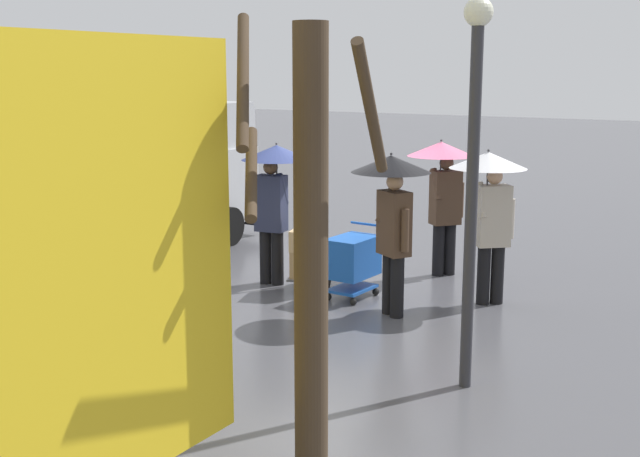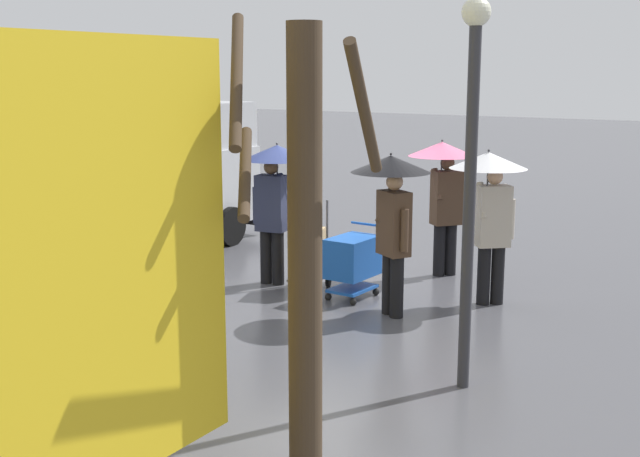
{
  "view_description": "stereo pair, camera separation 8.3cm",
  "coord_description": "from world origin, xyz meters",
  "px_view_note": "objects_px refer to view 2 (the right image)",
  "views": [
    {
      "loc": [
        -6.07,
        10.02,
        3.18
      ],
      "look_at": [
        -0.33,
        0.86,
        1.05
      ],
      "focal_mm": 45.1,
      "sensor_mm": 36.0,
      "label": 1
    },
    {
      "loc": [
        -6.14,
        9.98,
        3.18
      ],
      "look_at": [
        -0.33,
        0.86,
        1.05
      ],
      "focal_mm": 45.1,
      "sensor_mm": 36.0,
      "label": 2
    }
  ],
  "objects_px": {
    "pedestrian_black_side": "(444,176)",
    "street_lamp": "(471,156)",
    "bare_tree_near": "(303,266)",
    "pedestrian_white_side": "(490,192)",
    "pedestrian_far_side": "(392,196)",
    "shopping_cart_vendor": "(353,259)",
    "pedestrian_pink_side": "(275,180)",
    "cargo_van_parked_right": "(136,187)",
    "hand_dolly_boxes": "(308,254)"
  },
  "relations": [
    {
      "from": "pedestrian_white_side",
      "to": "cargo_van_parked_right",
      "type": "bearing_deg",
      "value": 2.42
    },
    {
      "from": "pedestrian_black_side",
      "to": "pedestrian_far_side",
      "type": "bearing_deg",
      "value": 97.01
    },
    {
      "from": "shopping_cart_vendor",
      "to": "hand_dolly_boxes",
      "type": "xyz_separation_m",
      "value": [
        0.74,
        0.03,
        -0.01
      ]
    },
    {
      "from": "pedestrian_pink_side",
      "to": "pedestrian_white_side",
      "type": "bearing_deg",
      "value": -167.02
    },
    {
      "from": "shopping_cart_vendor",
      "to": "street_lamp",
      "type": "height_order",
      "value": "street_lamp"
    },
    {
      "from": "pedestrian_black_side",
      "to": "pedestrian_white_side",
      "type": "bearing_deg",
      "value": 136.31
    },
    {
      "from": "pedestrian_pink_side",
      "to": "cargo_van_parked_right",
      "type": "bearing_deg",
      "value": -7.54
    },
    {
      "from": "shopping_cart_vendor",
      "to": "pedestrian_black_side",
      "type": "height_order",
      "value": "pedestrian_black_side"
    },
    {
      "from": "pedestrian_pink_side",
      "to": "pedestrian_far_side",
      "type": "xyz_separation_m",
      "value": [
        -2.18,
        0.43,
        0.0
      ]
    },
    {
      "from": "cargo_van_parked_right",
      "to": "bare_tree_near",
      "type": "distance_m",
      "value": 9.14
    },
    {
      "from": "hand_dolly_boxes",
      "to": "pedestrian_far_side",
      "type": "height_order",
      "value": "pedestrian_far_side"
    },
    {
      "from": "cargo_van_parked_right",
      "to": "pedestrian_black_side",
      "type": "relative_size",
      "value": 2.49
    },
    {
      "from": "pedestrian_black_side",
      "to": "bare_tree_near",
      "type": "xyz_separation_m",
      "value": [
        -2.02,
        6.94,
        0.27
      ]
    },
    {
      "from": "street_lamp",
      "to": "cargo_van_parked_right",
      "type": "bearing_deg",
      "value": -20.23
    },
    {
      "from": "pedestrian_black_side",
      "to": "street_lamp",
      "type": "xyz_separation_m",
      "value": [
        -2.07,
        4.08,
        0.79
      ]
    },
    {
      "from": "hand_dolly_boxes",
      "to": "pedestrian_white_side",
      "type": "bearing_deg",
      "value": -162.7
    },
    {
      "from": "street_lamp",
      "to": "pedestrian_far_side",
      "type": "bearing_deg",
      "value": -45.38
    },
    {
      "from": "hand_dolly_boxes",
      "to": "pedestrian_black_side",
      "type": "distance_m",
      "value": 2.5
    },
    {
      "from": "pedestrian_white_side",
      "to": "pedestrian_far_side",
      "type": "distance_m",
      "value": 1.45
    },
    {
      "from": "pedestrian_pink_side",
      "to": "bare_tree_near",
      "type": "xyz_separation_m",
      "value": [
        -3.92,
        5.11,
        0.27
      ]
    },
    {
      "from": "pedestrian_white_side",
      "to": "pedestrian_far_side",
      "type": "xyz_separation_m",
      "value": [
        0.9,
        1.14,
        0.01
      ]
    },
    {
      "from": "shopping_cart_vendor",
      "to": "bare_tree_near",
      "type": "xyz_separation_m",
      "value": [
        -2.55,
        5.08,
        1.29
      ]
    },
    {
      "from": "cargo_van_parked_right",
      "to": "hand_dolly_boxes",
      "type": "relative_size",
      "value": 4.06
    },
    {
      "from": "pedestrian_far_side",
      "to": "bare_tree_near",
      "type": "relative_size",
      "value": 0.6
    },
    {
      "from": "pedestrian_white_side",
      "to": "pedestrian_black_side",
      "type": "bearing_deg",
      "value": -43.69
    },
    {
      "from": "pedestrian_pink_side",
      "to": "pedestrian_black_side",
      "type": "distance_m",
      "value": 2.64
    },
    {
      "from": "pedestrian_pink_side",
      "to": "bare_tree_near",
      "type": "distance_m",
      "value": 6.44
    },
    {
      "from": "bare_tree_near",
      "to": "shopping_cart_vendor",
      "type": "bearing_deg",
      "value": -63.31
    },
    {
      "from": "pedestrian_far_side",
      "to": "pedestrian_white_side",
      "type": "bearing_deg",
      "value": -128.23
    },
    {
      "from": "hand_dolly_boxes",
      "to": "pedestrian_black_side",
      "type": "height_order",
      "value": "pedestrian_black_side"
    },
    {
      "from": "shopping_cart_vendor",
      "to": "street_lamp",
      "type": "bearing_deg",
      "value": 139.6
    },
    {
      "from": "pedestrian_white_side",
      "to": "street_lamp",
      "type": "bearing_deg",
      "value": 106.8
    },
    {
      "from": "bare_tree_near",
      "to": "hand_dolly_boxes",
      "type": "bearing_deg",
      "value": -56.92
    },
    {
      "from": "pedestrian_far_side",
      "to": "street_lamp",
      "type": "xyz_separation_m",
      "value": [
        -1.79,
        1.81,
        0.79
      ]
    },
    {
      "from": "street_lamp",
      "to": "shopping_cart_vendor",
      "type": "bearing_deg",
      "value": -40.4
    },
    {
      "from": "cargo_van_parked_right",
      "to": "hand_dolly_boxes",
      "type": "height_order",
      "value": "cargo_van_parked_right"
    },
    {
      "from": "pedestrian_pink_side",
      "to": "pedestrian_white_side",
      "type": "height_order",
      "value": "same"
    },
    {
      "from": "pedestrian_white_side",
      "to": "bare_tree_near",
      "type": "relative_size",
      "value": 0.6
    },
    {
      "from": "shopping_cart_vendor",
      "to": "hand_dolly_boxes",
      "type": "distance_m",
      "value": 0.74
    },
    {
      "from": "hand_dolly_boxes",
      "to": "bare_tree_near",
      "type": "relative_size",
      "value": 0.37
    },
    {
      "from": "hand_dolly_boxes",
      "to": "pedestrian_far_side",
      "type": "relative_size",
      "value": 0.61
    },
    {
      "from": "pedestrian_pink_side",
      "to": "hand_dolly_boxes",
      "type": "bearing_deg",
      "value": 175.02
    },
    {
      "from": "pedestrian_white_side",
      "to": "bare_tree_near",
      "type": "distance_m",
      "value": 5.89
    },
    {
      "from": "shopping_cart_vendor",
      "to": "pedestrian_black_side",
      "type": "xyz_separation_m",
      "value": [
        -0.54,
        -1.86,
        1.02
      ]
    },
    {
      "from": "shopping_cart_vendor",
      "to": "street_lamp",
      "type": "relative_size",
      "value": 0.26
    },
    {
      "from": "shopping_cart_vendor",
      "to": "pedestrian_white_side",
      "type": "relative_size",
      "value": 0.47
    },
    {
      "from": "cargo_van_parked_right",
      "to": "pedestrian_far_side",
      "type": "bearing_deg",
      "value": 171.0
    },
    {
      "from": "shopping_cart_vendor",
      "to": "bare_tree_near",
      "type": "relative_size",
      "value": 0.28
    },
    {
      "from": "pedestrian_pink_side",
      "to": "pedestrian_far_side",
      "type": "distance_m",
      "value": 2.22
    },
    {
      "from": "cargo_van_parked_right",
      "to": "hand_dolly_boxes",
      "type": "distance_m",
      "value": 4.02
    }
  ]
}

